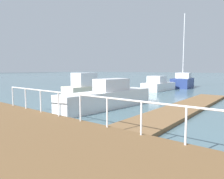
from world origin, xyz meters
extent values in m
plane|color=slate|center=(0.00, 20.00, 0.00)|extent=(300.00, 300.00, 0.00)
cube|color=olive|center=(3.81, 10.82, 0.09)|extent=(14.62, 2.00, 0.18)
cylinder|color=white|center=(-3.15, 8.40, 0.93)|extent=(0.06, 0.06, 1.05)
cylinder|color=white|center=(-3.15, 9.78, 0.93)|extent=(0.06, 0.06, 1.05)
cylinder|color=white|center=(-3.15, 11.15, 0.93)|extent=(0.06, 0.06, 1.05)
cylinder|color=white|center=(-3.15, 12.53, 0.93)|extent=(0.06, 0.06, 1.05)
cylinder|color=white|center=(-3.15, 13.90, 0.93)|extent=(0.06, 0.06, 1.05)
cylinder|color=white|center=(-3.15, 15.28, 0.93)|extent=(0.06, 0.06, 1.05)
cylinder|color=white|center=(-3.15, 16.65, 0.93)|extent=(0.06, 0.06, 1.05)
cylinder|color=white|center=(-3.15, 18.03, 0.93)|extent=(0.06, 0.06, 1.05)
cylinder|color=brown|center=(0.76, 15.26, 0.76)|extent=(0.25, 0.25, 1.52)
cube|color=navy|center=(18.70, 16.24, 0.62)|extent=(4.95, 2.74, 1.24)
cube|color=white|center=(19.16, 16.30, 1.61)|extent=(2.15, 1.95, 0.73)
cylinder|color=silver|center=(18.70, 16.24, 5.44)|extent=(0.12, 0.12, 8.40)
cube|color=white|center=(13.50, 17.21, 0.44)|extent=(4.48, 2.41, 0.88)
cube|color=white|center=(13.06, 17.24, 1.28)|extent=(1.71, 1.80, 0.79)
cube|color=beige|center=(4.35, 19.14, 0.51)|extent=(5.28, 2.44, 1.03)
cube|color=white|center=(3.52, 19.25, 1.59)|extent=(1.88, 1.65, 1.12)
cube|color=white|center=(1.30, 14.83, 0.54)|extent=(7.12, 2.14, 1.07)
cube|color=white|center=(1.68, 14.80, 1.45)|extent=(2.33, 1.39, 0.77)
camera|label=1|loc=(-8.58, 6.62, 2.44)|focal=32.87mm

